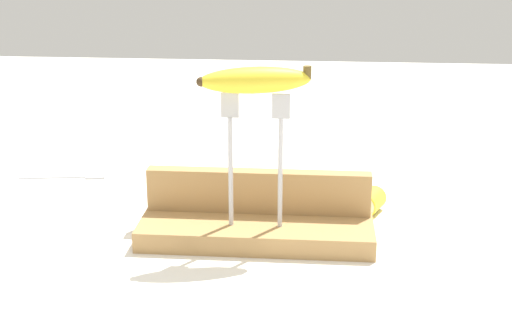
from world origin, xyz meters
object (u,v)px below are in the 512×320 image
object	(u,v)px
banana_raised_center	(255,80)
banana_chunk_near	(370,202)
fork_stand_center	(255,149)
fork_fallen_near	(75,176)

from	to	relation	value
banana_raised_center	banana_chunk_near	distance (m)	0.33
fork_stand_center	banana_chunk_near	xyz separation A→B (m)	(0.18, 0.14, -0.13)
fork_stand_center	fork_fallen_near	distance (m)	0.48
banana_raised_center	banana_chunk_near	xyz separation A→B (m)	(0.18, 0.14, -0.23)
banana_raised_center	fork_fallen_near	distance (m)	0.52
fork_fallen_near	banana_chunk_near	xyz separation A→B (m)	(0.55, -0.13, 0.02)
fork_fallen_near	banana_raised_center	bearing A→B (deg)	-36.35
fork_stand_center	banana_chunk_near	distance (m)	0.26
fork_stand_center	banana_raised_center	world-z (taller)	banana_raised_center
banana_raised_center	banana_chunk_near	size ratio (longest dim) A/B	2.58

